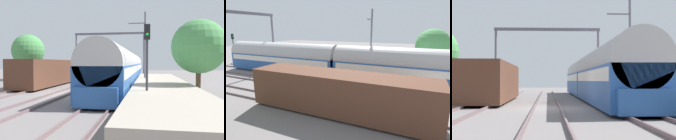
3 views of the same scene
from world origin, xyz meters
The scene contains 12 objects.
ground centered at (0.00, 0.00, 0.00)m, with size 120.00×120.00×0.00m, color slate.
track_far_west centered at (-4.07, 0.00, 0.08)m, with size 1.52×60.00×0.16m.
track_west centered at (0.00, 0.00, 0.08)m, with size 1.52×60.00×0.16m.
track_east centered at (4.07, 0.00, 0.08)m, with size 1.52×60.00×0.16m.
platform centered at (7.89, 2.00, 0.45)m, with size 4.40×28.00×0.90m.
passenger_train centered at (4.07, 10.21, 1.97)m, with size 2.93×32.85×3.82m.
freight_car centered at (-4.07, 6.37, 1.47)m, with size 2.80×13.00×2.70m.
person_crossing centered at (5.37, 17.38, 1.03)m, with size 0.44×0.31×1.73m.
railway_signal_far centered at (5.99, 30.44, 3.17)m, with size 0.36×0.30×4.93m.
catenary_gantry centered at (0.00, 21.65, 5.64)m, with size 12.55×0.28×7.86m.
catenary_pole_east_mid centered at (6.43, 6.91, 4.15)m, with size 1.90×0.20×8.00m.
tree_east_background centered at (10.55, 0.17, 3.75)m, with size 4.08×4.08×5.80m.
Camera 2 is at (-15.07, 1.39, 5.87)m, focal length 29.48 mm.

